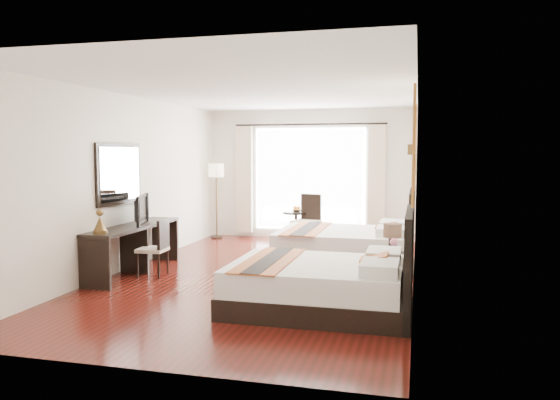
% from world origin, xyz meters
% --- Properties ---
extents(floor, '(4.50, 7.50, 0.01)m').
position_xyz_m(floor, '(0.00, 0.00, -0.01)').
color(floor, '#39100A').
rests_on(floor, ground).
extents(ceiling, '(4.50, 7.50, 0.02)m').
position_xyz_m(ceiling, '(0.00, 0.00, 2.79)').
color(ceiling, white).
rests_on(ceiling, wall_headboard).
extents(wall_headboard, '(0.01, 7.50, 2.80)m').
position_xyz_m(wall_headboard, '(2.25, 0.00, 1.40)').
color(wall_headboard, silver).
rests_on(wall_headboard, floor).
extents(wall_desk, '(0.01, 7.50, 2.80)m').
position_xyz_m(wall_desk, '(-2.25, 0.00, 1.40)').
color(wall_desk, silver).
rests_on(wall_desk, floor).
extents(wall_window, '(4.50, 0.01, 2.80)m').
position_xyz_m(wall_window, '(0.00, 3.75, 1.40)').
color(wall_window, silver).
rests_on(wall_window, floor).
extents(wall_entry, '(4.50, 0.01, 2.80)m').
position_xyz_m(wall_entry, '(0.00, -3.75, 1.40)').
color(wall_entry, silver).
rests_on(wall_entry, floor).
extents(window_glass, '(2.40, 0.02, 2.20)m').
position_xyz_m(window_glass, '(0.00, 3.73, 1.30)').
color(window_glass, white).
rests_on(window_glass, wall_window).
extents(sheer_curtain, '(2.30, 0.02, 2.10)m').
position_xyz_m(sheer_curtain, '(0.00, 3.67, 1.30)').
color(sheer_curtain, white).
rests_on(sheer_curtain, wall_window).
extents(drape_left, '(0.35, 0.14, 2.35)m').
position_xyz_m(drape_left, '(-1.45, 3.63, 1.28)').
color(drape_left, beige).
rests_on(drape_left, floor).
extents(drape_right, '(0.35, 0.14, 2.35)m').
position_xyz_m(drape_right, '(1.45, 3.63, 1.28)').
color(drape_right, beige).
rests_on(drape_right, floor).
extents(art_panel_near, '(0.03, 0.50, 1.35)m').
position_xyz_m(art_panel_near, '(2.23, -1.54, 1.95)').
color(art_panel_near, maroon).
rests_on(art_panel_near, wall_headboard).
extents(art_panel_far, '(0.03, 0.50, 1.35)m').
position_xyz_m(art_panel_far, '(2.23, 1.13, 1.95)').
color(art_panel_far, maroon).
rests_on(art_panel_far, wall_headboard).
extents(wall_sconce, '(0.10, 0.14, 0.14)m').
position_xyz_m(wall_sconce, '(2.19, -0.34, 1.92)').
color(wall_sconce, '#4D391B').
rests_on(wall_sconce, wall_headboard).
extents(mirror_frame, '(0.04, 1.25, 0.95)m').
position_xyz_m(mirror_frame, '(-2.22, -0.31, 1.55)').
color(mirror_frame, black).
rests_on(mirror_frame, wall_desk).
extents(mirror_glass, '(0.01, 1.12, 0.82)m').
position_xyz_m(mirror_glass, '(-2.19, -0.31, 1.55)').
color(mirror_glass, white).
rests_on(mirror_glass, mirror_frame).
extents(bed_near, '(2.16, 1.68, 1.21)m').
position_xyz_m(bed_near, '(1.23, -1.54, 0.31)').
color(bed_near, black).
rests_on(bed_near, floor).
extents(bed_far, '(2.24, 1.75, 1.27)m').
position_xyz_m(bed_far, '(1.19, 1.13, 0.33)').
color(bed_far, black).
rests_on(bed_far, floor).
extents(nightstand, '(0.41, 0.51, 0.49)m').
position_xyz_m(nightstand, '(1.96, -0.34, 0.24)').
color(nightstand, black).
rests_on(nightstand, floor).
extents(table_lamp, '(0.25, 0.25, 0.40)m').
position_xyz_m(table_lamp, '(1.96, -0.29, 0.78)').
color(table_lamp, black).
rests_on(table_lamp, nightstand).
extents(vase, '(0.13, 0.13, 0.13)m').
position_xyz_m(vase, '(1.99, -0.48, 0.57)').
color(vase, black).
rests_on(vase, nightstand).
extents(console_desk, '(0.50, 2.20, 0.76)m').
position_xyz_m(console_desk, '(-1.99, -0.31, 0.38)').
color(console_desk, black).
rests_on(console_desk, floor).
extents(television, '(0.35, 0.81, 0.47)m').
position_xyz_m(television, '(-1.97, -0.22, 0.99)').
color(television, black).
rests_on(television, console_desk).
extents(bronze_figurine, '(0.20, 0.20, 0.30)m').
position_xyz_m(bronze_figurine, '(-1.99, -1.23, 0.90)').
color(bronze_figurine, '#4D391B').
rests_on(bronze_figurine, console_desk).
extents(desk_chair, '(0.43, 0.43, 0.87)m').
position_xyz_m(desk_chair, '(-1.60, -0.41, 0.26)').
color(desk_chair, '#B8A58D').
rests_on(desk_chair, floor).
extents(floor_lamp, '(0.33, 0.33, 1.64)m').
position_xyz_m(floor_lamp, '(-1.98, 3.27, 1.39)').
color(floor_lamp, black).
rests_on(floor_lamp, floor).
extents(side_table, '(0.56, 0.56, 0.64)m').
position_xyz_m(side_table, '(-0.18, 3.19, 0.32)').
color(side_table, black).
rests_on(side_table, floor).
extents(fruit_bowl, '(0.24, 0.24, 0.05)m').
position_xyz_m(fruit_bowl, '(-0.16, 3.18, 0.67)').
color(fruit_bowl, '#492A1A').
rests_on(fruit_bowl, side_table).
extents(window_chair, '(0.60, 0.60, 1.04)m').
position_xyz_m(window_chair, '(0.12, 2.85, 0.32)').
color(window_chair, '#B8A58D').
rests_on(window_chair, floor).
extents(jute_rug, '(1.35, 1.06, 0.01)m').
position_xyz_m(jute_rug, '(0.12, 2.15, 0.01)').
color(jute_rug, tan).
rests_on(jute_rug, floor).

